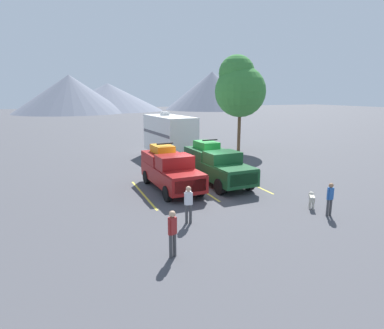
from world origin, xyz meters
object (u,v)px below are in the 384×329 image
at_px(pickup_truck_b, 216,164).
at_px(dog, 312,198).
at_px(person_a, 172,231).
at_px(person_c, 330,197).
at_px(person_b, 188,202).
at_px(camper_trailer_a, 169,134).
at_px(pickup_truck_a, 170,169).

bearing_deg(pickup_truck_b, dog, -68.71).
bearing_deg(person_a, person_c, 6.31).
bearing_deg(person_b, dog, -4.48).
bearing_deg(camper_trailer_a, pickup_truck_b, -88.93).
bearing_deg(pickup_truck_b, camper_trailer_a, 91.07).
height_order(person_b, dog, person_b).
relative_size(camper_trailer_a, dog, 9.88).
xyz_separation_m(camper_trailer_a, person_b, (-3.80, -13.85, -1.11)).
distance_m(camper_trailer_a, dog, 14.62).
height_order(camper_trailer_a, person_a, camper_trailer_a).
relative_size(person_a, dog, 2.15).
xyz_separation_m(person_c, dog, (0.04, 1.15, -0.38)).
relative_size(person_b, dog, 2.14).
xyz_separation_m(person_a, person_c, (7.77, 0.86, -0.06)).
distance_m(pickup_truck_b, person_c, 7.33).
xyz_separation_m(pickup_truck_a, camper_trailer_a, (2.87, 8.63, 0.89)).
relative_size(pickup_truck_a, dog, 7.17).
distance_m(person_a, person_b, 2.96).
xyz_separation_m(person_b, dog, (6.23, -0.49, -0.44)).
bearing_deg(person_c, person_a, -173.69).
bearing_deg(pickup_truck_a, person_c, -52.56).
bearing_deg(dog, camper_trailer_a, 99.61).
height_order(camper_trailer_a, person_c, camper_trailer_a).
relative_size(pickup_truck_a, person_b, 3.35).
bearing_deg(pickup_truck_b, person_c, -72.31).
bearing_deg(pickup_truck_a, camper_trailer_a, 71.59).
height_order(camper_trailer_a, dog, camper_trailer_a).
bearing_deg(person_b, pickup_truck_a, 79.90).
bearing_deg(dog, pickup_truck_b, 111.29).
xyz_separation_m(pickup_truck_a, person_b, (-0.93, -5.22, -0.22)).
bearing_deg(camper_trailer_a, person_c, -81.25).
bearing_deg(dog, person_b, 175.52).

